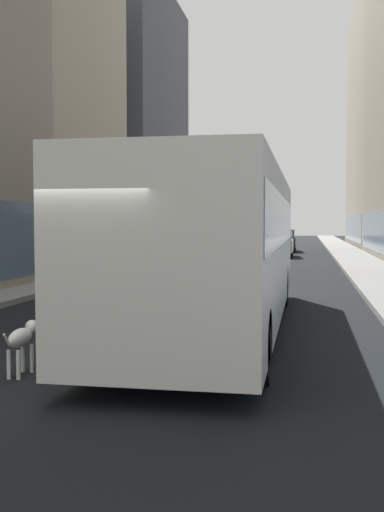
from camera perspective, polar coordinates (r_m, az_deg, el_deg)
The scene contains 13 objects.
ground_plane at distance 42.76m, azimuth 6.54°, elevation 0.21°, with size 120.00×120.00×0.00m, color black.
sidewalk_left at distance 43.52m, azimuth -0.97°, elevation 0.38°, with size 2.40×110.00×0.15m, color #9E9991.
sidewalk_right at distance 42.75m, azimuth 14.18°, elevation 0.24°, with size 2.40×110.00×0.15m, color gray.
building_left_mid at distance 33.14m, azimuth -17.18°, elevation 16.62°, with size 8.69×14.01×19.94m.
building_left_far at distance 48.49m, azimuth -7.63°, elevation 12.05°, with size 9.40×15.21×19.43m.
transit_bus at distance 12.40m, azimuth 2.45°, elevation 1.47°, with size 2.78×11.53×3.05m.
car_grey_wagon at distance 51.56m, azimuth 4.10°, elevation 1.63°, with size 1.84×4.00×1.62m.
car_black_suv at distance 46.06m, azimuth 8.32°, elevation 1.43°, with size 1.88×4.64×1.62m.
car_blue_hatchback at distance 44.02m, azimuth 5.09°, elevation 1.37°, with size 1.83×3.99×1.62m.
car_white_van at distance 38.89m, azimuth 7.92°, elevation 1.13°, with size 1.79×4.12×1.62m.
car_yellow_taxi at distance 31.44m, azimuth -0.03°, elevation 0.71°, with size 1.86×4.74×1.62m.
box_truck at distance 23.42m, azimuth 0.32°, elevation 1.96°, with size 2.30×7.50×3.05m.
dalmatian_dog at distance 9.05m, azimuth -15.31°, elevation -7.29°, with size 0.22×0.96×0.72m.
Camera 1 is at (2.93, -7.61, 2.13)m, focal length 43.55 mm.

